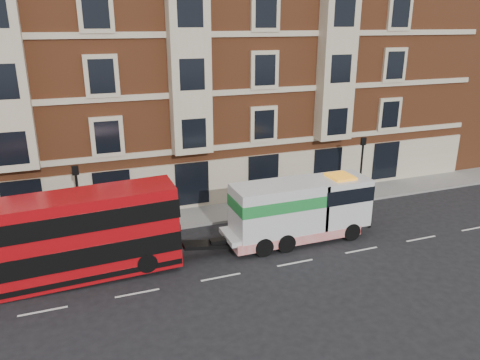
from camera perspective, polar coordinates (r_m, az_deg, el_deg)
ground at (r=23.08m, az=-2.35°, el=-11.75°), size 120.00×120.00×0.00m
sidewalk at (r=29.52m, az=-6.96°, el=-4.62°), size 90.00×3.00×0.15m
victorian_terrace at (r=34.61m, az=-9.92°, el=15.76°), size 45.00×12.00×20.40m
lamp_post_west at (r=26.70m, az=-19.09°, el=-2.10°), size 0.35×0.15×4.35m
lamp_post_east at (r=32.27m, az=14.58°, el=1.87°), size 0.35×0.15×4.35m
double_decker_bus at (r=23.29m, az=-20.53°, el=-6.53°), size 10.42×2.39×4.21m
tow_truck at (r=26.06m, az=7.00°, el=-3.65°), size 8.34×2.46×3.47m
pedestrian at (r=28.33m, az=-19.42°, el=-4.66°), size 0.72×0.66×1.64m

